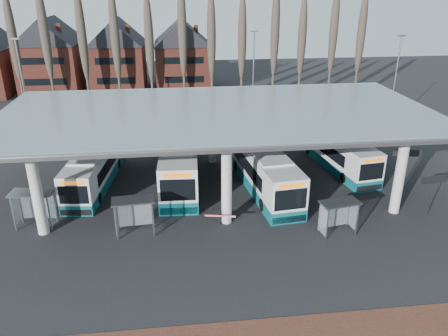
{
  "coord_description": "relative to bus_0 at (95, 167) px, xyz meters",
  "views": [
    {
      "loc": [
        -3.24,
        -23.25,
        15.04
      ],
      "look_at": [
        0.36,
        7.0,
        2.07
      ],
      "focal_mm": 35.0,
      "sensor_mm": 36.0,
      "label": 1
    }
  ],
  "objects": [
    {
      "name": "shelter_1",
      "position": [
        3.64,
        -8.1,
        0.37
      ],
      "size": [
        2.77,
        1.54,
        2.48
      ],
      "rotation": [
        0.0,
        0.0,
        0.08
      ],
      "color": "gray",
      "rests_on": "ground"
    },
    {
      "name": "lamp_post_c",
      "position": [
        29.69,
        10.08,
        3.91
      ],
      "size": [
        0.8,
        0.16,
        10.17
      ],
      "color": "slate",
      "rests_on": "ground"
    },
    {
      "name": "info_sign_1",
      "position": [
        24.15,
        -3.74,
        1.29
      ],
      "size": [
        2.16,
        0.52,
        3.25
      ],
      "rotation": [
        0.0,
        0.0,
        -0.19
      ],
      "color": "black",
      "rests_on": "ground"
    },
    {
      "name": "lamp_post_a",
      "position": [
        -8.31,
        12.08,
        3.91
      ],
      "size": [
        0.8,
        0.16,
        10.17
      ],
      "color": "slate",
      "rests_on": "ground"
    },
    {
      "name": "townhouse_row",
      "position": [
        -6.06,
        34.08,
        4.51
      ],
      "size": [
        36.8,
        10.3,
        12.25
      ],
      "color": "brown",
      "rests_on": "ground"
    },
    {
      "name": "bus_3",
      "position": [
        20.53,
        1.41,
        0.02
      ],
      "size": [
        3.88,
        11.28,
        3.07
      ],
      "rotation": [
        0.0,
        0.0,
        0.14
      ],
      "color": "silver",
      "rests_on": "ground"
    },
    {
      "name": "barrier",
      "position": [
        9.19,
        -8.03,
        -0.64
      ],
      "size": [
        2.01,
        0.74,
        1.02
      ],
      "rotation": [
        0.0,
        0.0,
        -0.2
      ],
      "color": "black",
      "rests_on": "ground"
    },
    {
      "name": "bus_1",
      "position": [
        6.8,
        0.33,
        0.27
      ],
      "size": [
        3.39,
        13.09,
        3.6
      ],
      "rotation": [
        0.0,
        0.0,
        -0.05
      ],
      "color": "silver",
      "rests_on": "ground"
    },
    {
      "name": "bus_2",
      "position": [
        13.18,
        -2.19,
        0.15
      ],
      "size": [
        3.9,
        12.26,
        3.35
      ],
      "rotation": [
        0.0,
        0.0,
        0.11
      ],
      "color": "silver",
      "rests_on": "ground"
    },
    {
      "name": "ground",
      "position": [
        9.69,
        -9.92,
        -1.43
      ],
      "size": [
        140.0,
        140.0,
        0.0
      ],
      "primitive_type": "plane",
      "color": "black",
      "rests_on": "ground"
    },
    {
      "name": "shelter_2",
      "position": [
        16.58,
        -9.68,
        0.25
      ],
      "size": [
        2.67,
        1.67,
        2.31
      ],
      "rotation": [
        0.0,
        0.0,
        0.18
      ],
      "color": "gray",
      "rests_on": "ground"
    },
    {
      "name": "poplar_row",
      "position": [
        9.69,
        23.08,
        7.35
      ],
      "size": [
        45.1,
        1.1,
        14.5
      ],
      "color": "#473D33",
      "rests_on": "ground"
    },
    {
      "name": "bus_0",
      "position": [
        0.0,
        0.0,
        0.0
      ],
      "size": [
        3.53,
        11.1,
        3.03
      ],
      "rotation": [
        0.0,
        0.0,
        -0.11
      ],
      "color": "silver",
      "rests_on": "ground"
    },
    {
      "name": "info_sign_0",
      "position": [
        23.86,
        -8.06,
        1.02
      ],
      "size": [
        1.96,
        0.33,
        2.92
      ],
      "rotation": [
        0.0,
        0.0,
        0.11
      ],
      "color": "black",
      "rests_on": "ground"
    },
    {
      "name": "station_canopy",
      "position": [
        9.69,
        -1.92,
        4.25
      ],
      "size": [
        32.0,
        16.0,
        6.34
      ],
      "color": "beige",
      "rests_on": "ground"
    },
    {
      "name": "lamp_post_b",
      "position": [
        15.69,
        16.08,
        3.91
      ],
      "size": [
        0.8,
        0.16,
        10.17
      ],
      "color": "slate",
      "rests_on": "ground"
    },
    {
      "name": "shelter_0",
      "position": [
        -2.96,
        -6.35,
        0.42
      ],
      "size": [
        2.86,
        1.65,
        2.54
      ],
      "rotation": [
        0.0,
        0.0,
        -0.11
      ],
      "color": "gray",
      "rests_on": "ground"
    }
  ]
}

